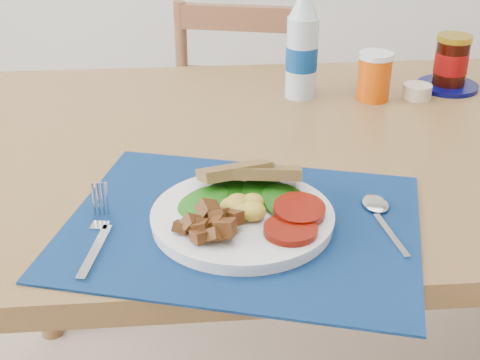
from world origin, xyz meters
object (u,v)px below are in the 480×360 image
(water_bottle, at_px, (302,51))
(juice_glass, at_px, (374,78))
(chair_far, at_px, (246,106))
(jam_on_saucer, at_px, (451,65))
(breakfast_plate, at_px, (239,214))

(water_bottle, distance_m, juice_glass, 0.16)
(chair_far, relative_size, jam_on_saucer, 7.85)
(jam_on_saucer, bearing_deg, chair_far, 130.44)
(chair_far, xyz_separation_m, juice_glass, (0.22, -0.53, 0.26))
(breakfast_plate, bearing_deg, jam_on_saucer, 40.17)
(chair_far, height_order, juice_glass, chair_far)
(water_bottle, bearing_deg, jam_on_saucer, 3.83)
(chair_far, relative_size, breakfast_plate, 3.98)
(breakfast_plate, height_order, juice_glass, juice_glass)
(breakfast_plate, bearing_deg, chair_far, 77.57)
(breakfast_plate, xyz_separation_m, water_bottle, (0.17, 0.52, 0.08))
(chair_far, xyz_separation_m, jam_on_saucer, (0.40, -0.47, 0.27))
(chair_far, bearing_deg, breakfast_plate, 97.90)
(juice_glass, bearing_deg, chair_far, 112.68)
(breakfast_plate, relative_size, water_bottle, 1.15)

